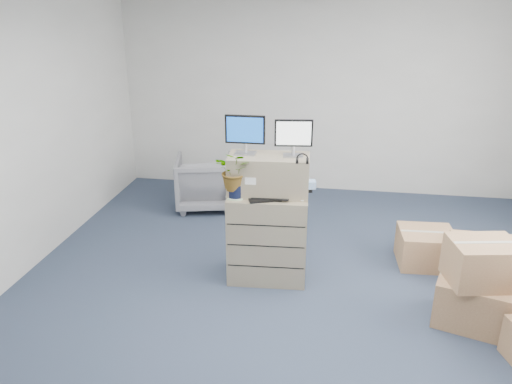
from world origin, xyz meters
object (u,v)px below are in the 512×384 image
(potted_plant, at_px, (235,176))
(office_chair, at_px, (205,180))
(water_bottle, at_px, (273,182))
(monitor_right, at_px, (294,136))
(filing_cabinet_lower, at_px, (268,237))
(monitor_left, at_px, (245,133))
(keyboard, at_px, (269,198))

(potted_plant, height_order, office_chair, potted_plant)
(office_chair, bearing_deg, water_bottle, 111.14)
(office_chair, bearing_deg, monitor_right, 115.39)
(filing_cabinet_lower, bearing_deg, monitor_right, 11.87)
(filing_cabinet_lower, height_order, monitor_right, monitor_right)
(monitor_right, distance_m, water_bottle, 0.52)
(monitor_left, height_order, keyboard, monitor_left)
(keyboard, xyz_separation_m, office_chair, (-1.17, 1.90, -0.54))
(filing_cabinet_lower, height_order, monitor_left, monitor_left)
(monitor_left, xyz_separation_m, monitor_right, (0.48, 0.00, -0.02))
(filing_cabinet_lower, xyz_separation_m, potted_plant, (-0.31, -0.12, 0.70))
(filing_cabinet_lower, bearing_deg, potted_plant, -162.89)
(keyboard, bearing_deg, monitor_right, 17.94)
(water_bottle, bearing_deg, monitor_right, 2.93)
(keyboard, xyz_separation_m, potted_plant, (-0.34, -0.01, 0.21))
(filing_cabinet_lower, distance_m, potted_plant, 0.77)
(monitor_left, height_order, office_chair, monitor_left)
(monitor_left, bearing_deg, potted_plant, -111.19)
(filing_cabinet_lower, distance_m, monitor_right, 1.11)
(water_bottle, bearing_deg, potted_plant, -154.26)
(monitor_left, relative_size, office_chair, 0.49)
(filing_cabinet_lower, relative_size, office_chair, 1.15)
(keyboard, bearing_deg, water_bottle, 62.94)
(monitor_right, relative_size, office_chair, 0.46)
(monitor_left, bearing_deg, keyboard, -31.64)
(monitor_left, xyz_separation_m, potted_plant, (-0.07, -0.18, -0.40))
(filing_cabinet_lower, relative_size, potted_plant, 1.94)
(monitor_right, height_order, potted_plant, monitor_right)
(potted_plant, bearing_deg, water_bottle, 25.74)
(potted_plant, bearing_deg, filing_cabinet_lower, 20.50)
(filing_cabinet_lower, relative_size, keyboard, 2.24)
(filing_cabinet_lower, xyz_separation_m, water_bottle, (0.04, 0.05, 0.59))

